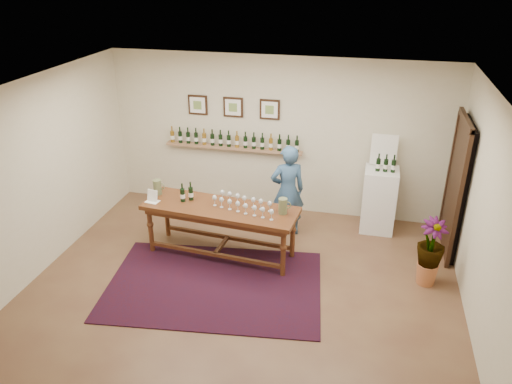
% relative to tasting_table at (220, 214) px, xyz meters
% --- Properties ---
extents(ground, '(6.00, 6.00, 0.00)m').
position_rel_tasting_table_xyz_m(ground, '(0.54, -0.71, -0.71)').
color(ground, brown).
rests_on(ground, ground).
extents(room_shell, '(6.00, 6.00, 6.00)m').
position_rel_tasting_table_xyz_m(room_shell, '(2.65, 1.14, 0.41)').
color(room_shell, beige).
rests_on(room_shell, ground).
extents(rug, '(3.22, 2.34, 0.02)m').
position_rel_tasting_table_xyz_m(rug, '(0.14, -0.82, -0.70)').
color(rug, '#410B10').
rests_on(rug, ground).
extents(tasting_table, '(2.42, 0.97, 0.84)m').
position_rel_tasting_table_xyz_m(tasting_table, '(0.00, 0.00, 0.00)').
color(tasting_table, '#472511').
rests_on(tasting_table, ground).
extents(table_glasses, '(1.31, 0.61, 0.18)m').
position_rel_tasting_table_xyz_m(table_glasses, '(0.33, 0.01, 0.21)').
color(table_glasses, silver).
rests_on(table_glasses, tasting_table).
extents(table_bottles, '(0.26, 0.16, 0.27)m').
position_rel_tasting_table_xyz_m(table_bottles, '(-0.56, 0.08, 0.26)').
color(table_bottles, black).
rests_on(table_bottles, tasting_table).
extents(pitcher_left, '(0.16, 0.16, 0.24)m').
position_rel_tasting_table_xyz_m(pitcher_left, '(-1.09, 0.20, 0.25)').
color(pitcher_left, '#616841').
rests_on(pitcher_left, tasting_table).
extents(pitcher_right, '(0.16, 0.16, 0.24)m').
position_rel_tasting_table_xyz_m(pitcher_right, '(0.96, 0.00, 0.25)').
color(pitcher_right, '#616841').
rests_on(pitcher_right, tasting_table).
extents(menu_card, '(0.22, 0.18, 0.18)m').
position_rel_tasting_table_xyz_m(menu_card, '(-1.06, -0.06, 0.22)').
color(menu_card, white).
rests_on(menu_card, tasting_table).
extents(display_pedestal, '(0.55, 0.55, 1.09)m').
position_rel_tasting_table_xyz_m(display_pedestal, '(2.36, 1.40, -0.17)').
color(display_pedestal, white).
rests_on(display_pedestal, ground).
extents(pedestal_bottles, '(0.28, 0.07, 0.28)m').
position_rel_tasting_table_xyz_m(pedestal_bottles, '(2.40, 1.34, 0.52)').
color(pedestal_bottles, black).
rests_on(pedestal_bottles, display_pedestal).
extents(info_sign, '(0.42, 0.02, 0.58)m').
position_rel_tasting_table_xyz_m(info_sign, '(2.35, 1.56, 0.67)').
color(info_sign, white).
rests_on(info_sign, display_pedestal).
extents(potted_plant, '(0.61, 0.61, 0.88)m').
position_rel_tasting_table_xyz_m(potted_plant, '(3.07, -0.07, -0.20)').
color(potted_plant, '#B3653B').
rests_on(potted_plant, ground).
extents(person, '(0.68, 0.58, 1.57)m').
position_rel_tasting_table_xyz_m(person, '(0.88, 0.89, 0.07)').
color(person, '#33557A').
rests_on(person, ground).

